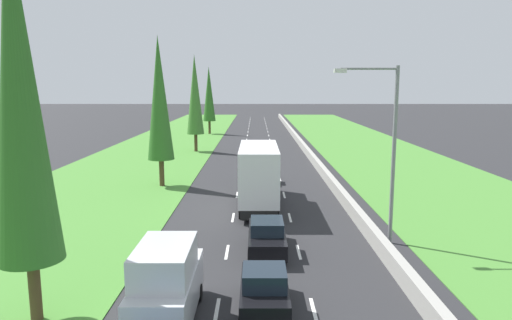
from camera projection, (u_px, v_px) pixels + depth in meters
ground_plane at (259, 147)px, 61.11m from camera, size 300.00×300.00×0.00m
grass_verge_left at (163, 147)px, 61.11m from camera, size 14.00×140.00×0.04m
grass_verge_right at (367, 147)px, 61.10m from camera, size 14.00×140.00×0.04m
median_barrier at (302, 144)px, 61.04m from camera, size 0.44×120.00×0.85m
lane_markings at (259, 147)px, 61.11m from camera, size 3.64×116.00×0.01m
silver_van_left_lane at (167, 283)px, 15.69m from camera, size 1.96×4.90×2.82m
black_hatchback_centre_lane at (264, 290)px, 16.50m from camera, size 1.74×3.90×1.72m
black_sedan_centre_lane at (267, 236)px, 22.52m from camera, size 1.82×4.50×1.64m
white_box_truck_centre_lane at (259, 174)px, 30.99m from camera, size 2.46×9.40×4.18m
grey_hatchback_centre_lane at (262, 172)px, 39.21m from camera, size 1.74×3.90×1.72m
poplar_tree_nearest at (19, 91)px, 14.78m from camera, size 2.14×2.14×13.63m
poplar_tree_second at (159, 99)px, 36.42m from camera, size 2.10×2.10×11.94m
poplar_tree_third at (195, 95)px, 56.18m from camera, size 2.09×2.09×11.79m
poplar_tree_fourth at (209, 94)px, 77.23m from camera, size 2.08×2.08×11.25m
street_light_mast at (387, 142)px, 23.10m from camera, size 3.20×0.28×9.00m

